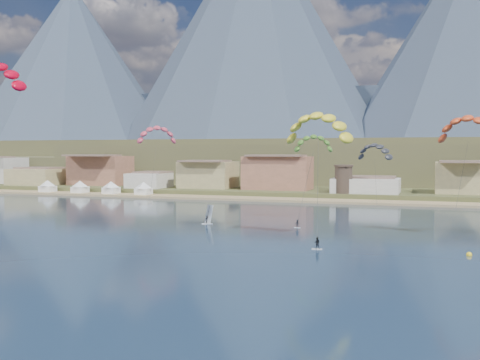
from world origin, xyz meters
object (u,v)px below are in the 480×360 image
(kitesurfer_green, at_px, (313,141))
(windsurfer, at_px, (208,218))
(buoy, at_px, (469,255))
(kitesurfer_yellow, at_px, (318,123))
(watchtower, at_px, (344,179))

(kitesurfer_green, height_order, windsurfer, kitesurfer_green)
(kitesurfer_green, relative_size, buoy, 24.94)
(kitesurfer_yellow, bearing_deg, buoy, -19.28)
(watchtower, bearing_deg, kitesurfer_green, -88.57)
(kitesurfer_yellow, distance_m, buoy, 31.13)
(kitesurfer_green, bearing_deg, watchtower, 91.43)
(watchtower, relative_size, kitesurfer_yellow, 0.38)
(watchtower, xyz_separation_m, buoy, (29.88, -84.17, -6.23))
(kitesurfer_yellow, bearing_deg, kitesurfer_green, 103.26)
(kitesurfer_yellow, height_order, windsurfer, kitesurfer_yellow)
(kitesurfer_yellow, distance_m, kitesurfer_green, 23.83)
(windsurfer, distance_m, buoy, 51.58)
(watchtower, relative_size, buoy, 10.76)
(windsurfer, bearing_deg, buoy, -22.45)
(buoy, bearing_deg, kitesurfer_green, 132.52)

